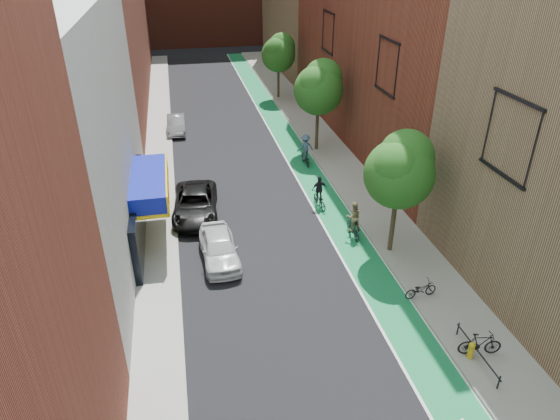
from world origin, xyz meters
TOP-DOWN VIEW (x-y plane):
  - bike_lane at (4.00, 26.00)m, footprint 2.00×68.00m
  - sidewalk_left at (-6.00, 26.00)m, footprint 2.00×68.00m
  - sidewalk_right at (6.50, 26.00)m, footprint 3.00×68.00m
  - building_left_white at (-11.00, 14.00)m, footprint 8.00×20.00m
  - tree_near at (5.65, 10.02)m, footprint 3.40×3.36m
  - tree_mid at (5.65, 24.02)m, footprint 3.55×3.53m
  - tree_far at (5.65, 38.02)m, footprint 3.30×3.25m
  - parked_car_white at (-3.00, 11.05)m, footprint 1.90×4.38m
  - parked_car_black at (-3.87, 15.90)m, footprint 2.92×5.55m
  - parked_car_silver at (-4.56, 30.28)m, footprint 1.51×4.10m
  - cyclist_lane_near at (4.24, 11.84)m, footprint 0.84×1.78m
  - cyclist_lane_mid at (3.39, 15.42)m, footprint 0.97×1.82m
  - cyclist_lane_far at (4.16, 21.76)m, footprint 1.20×1.85m
  - parked_bike_mid at (6.05, 2.47)m, footprint 1.74×0.76m
  - parked_bike_far at (5.40, 6.13)m, footprint 1.59×0.71m
  - fire_hydrant at (5.64, 2.37)m, footprint 0.25×0.25m

SIDE VIEW (x-z plane):
  - bike_lane at x=4.00m, z-range 0.00..0.01m
  - sidewalk_left at x=-6.00m, z-range 0.00..0.15m
  - sidewalk_right at x=6.50m, z-range 0.00..0.15m
  - fire_hydrant at x=5.64m, z-range 0.17..0.90m
  - parked_bike_far at x=5.40m, z-range 0.15..0.96m
  - parked_bike_mid at x=6.05m, z-range 0.15..1.16m
  - parked_car_silver at x=-4.56m, z-range 0.00..1.34m
  - cyclist_lane_mid at x=3.39m, z-range -0.26..1.69m
  - parked_car_white at x=-3.00m, z-range 0.00..1.47m
  - parked_car_black at x=-3.87m, z-range 0.00..1.49m
  - cyclist_lane_near at x=4.24m, z-range -0.17..1.88m
  - cyclist_lane_far at x=4.16m, z-range -0.12..2.04m
  - tree_far at x=5.65m, z-range 1.40..7.60m
  - tree_near at x=5.65m, z-range 1.45..7.87m
  - tree_mid at x=5.65m, z-range 1.52..8.26m
  - building_left_white at x=-11.00m, z-range 0.00..12.00m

